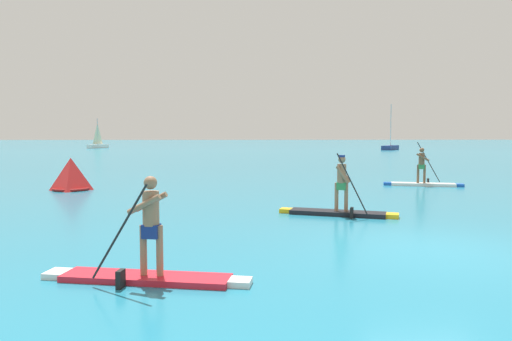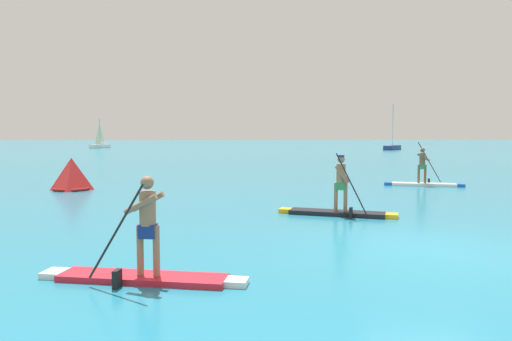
{
  "view_description": "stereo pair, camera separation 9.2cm",
  "coord_description": "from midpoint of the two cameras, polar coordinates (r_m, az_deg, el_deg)",
  "views": [
    {
      "loc": [
        -4.1,
        -9.38,
        2.33
      ],
      "look_at": [
        -3.19,
        8.63,
        0.98
      ],
      "focal_mm": 33.45,
      "sensor_mm": 36.0,
      "label": 1
    },
    {
      "loc": [
        -4.01,
        -9.38,
        2.33
      ],
      "look_at": [
        -3.19,
        8.63,
        0.98
      ],
      "focal_mm": 33.45,
      "sensor_mm": 36.0,
      "label": 2
    }
  ],
  "objects": [
    {
      "name": "ground",
      "position": [
        10.48,
        20.21,
        -8.83
      ],
      "size": [
        440.0,
        440.0,
        0.0
      ],
      "primitive_type": "plane",
      "color": "teal"
    },
    {
      "name": "paddleboarder_near_left",
      "position": [
        7.91,
        -13.32,
        -10.22
      ],
      "size": [
        3.41,
        1.11,
        1.73
      ],
      "rotation": [
        0.0,
        0.0,
        2.94
      ],
      "color": "red",
      "rests_on": "ground"
    },
    {
      "name": "paddleboarder_mid_center",
      "position": [
        14.06,
        9.75,
        -3.97
      ],
      "size": [
        3.35,
        1.61,
        1.84
      ],
      "rotation": [
        0.0,
        0.0,
        -0.36
      ],
      "color": "black",
      "rests_on": "ground"
    },
    {
      "name": "paddleboarder_far_right",
      "position": [
        23.13,
        19.23,
        -0.95
      ],
      "size": [
        3.47,
        1.39,
        2.01
      ],
      "rotation": [
        0.0,
        0.0,
        -0.28
      ],
      "color": "white",
      "rests_on": "ground"
    },
    {
      "name": "race_marker_buoy",
      "position": [
        21.59,
        -21.35,
        -0.57
      ],
      "size": [
        1.54,
        1.54,
        1.37
      ],
      "color": "red",
      "rests_on": "ground"
    },
    {
      "name": "sailboat_left_horizon",
      "position": [
        88.48,
        -18.42,
        3.03
      ],
      "size": [
        3.03,
        4.17,
        5.23
      ],
      "rotation": [
        0.0,
        0.0,
        4.18
      ],
      "color": "white",
      "rests_on": "ground"
    },
    {
      "name": "sailboat_right_horizon",
      "position": [
        77.86,
        15.74,
        3.01
      ],
      "size": [
        4.27,
        5.64,
        7.09
      ],
      "rotation": [
        0.0,
        0.0,
        4.15
      ],
      "color": "navy",
      "rests_on": "ground"
    }
  ]
}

